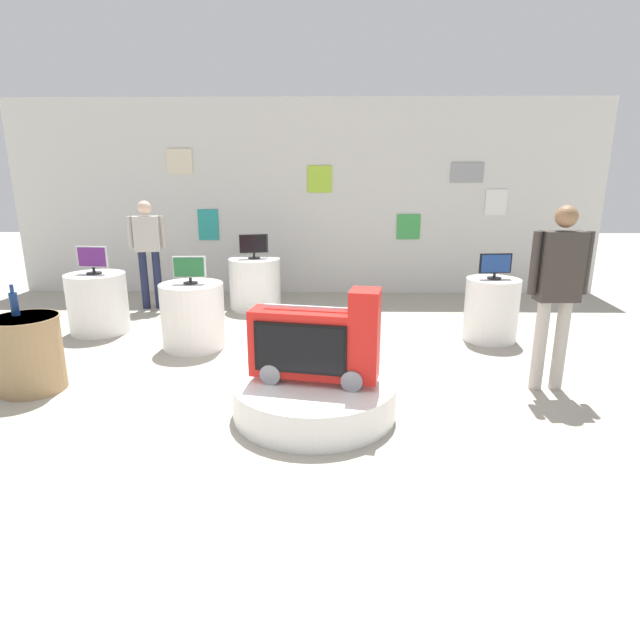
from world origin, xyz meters
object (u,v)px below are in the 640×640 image
(novelty_firetruck_tv, at_px, (317,344))
(main_display_pedestal, at_px, (314,397))
(tv_on_right_rear, at_px, (254,245))
(bottle_on_side_table, at_px, (14,303))
(tv_on_far_right, at_px, (92,259))
(tv_on_left_rear, at_px, (495,265))
(shopper_browsing_near_truck, at_px, (558,285))
(display_pedestal_right_rear, at_px, (255,283))
(side_table_round, at_px, (29,353))
(display_pedestal_center_rear, at_px, (193,316))
(shopper_browsing_rear, at_px, (148,246))
(tv_on_center_rear, at_px, (190,269))
(display_pedestal_far_right, at_px, (98,303))
(display_pedestal_left_rear, at_px, (491,310))

(novelty_firetruck_tv, bearing_deg, main_display_pedestal, 151.09)
(tv_on_right_rear, height_order, bottle_on_side_table, tv_on_right_rear)
(tv_on_far_right, bearing_deg, tv_on_left_rear, -2.80)
(tv_on_left_rear, bearing_deg, shopper_browsing_near_truck, -87.03)
(display_pedestal_right_rear, bearing_deg, side_table_round, -117.66)
(display_pedestal_center_rear, bearing_deg, bottle_on_side_table, -136.68)
(shopper_browsing_rear, bearing_deg, tv_on_far_right, -101.80)
(shopper_browsing_near_truck, bearing_deg, tv_on_left_rear, 92.97)
(display_pedestal_center_rear, relative_size, tv_on_center_rear, 2.08)
(bottle_on_side_table, bearing_deg, novelty_firetruck_tv, -10.51)
(display_pedestal_far_right, height_order, shopper_browsing_near_truck, shopper_browsing_near_truck)
(tv_on_left_rear, relative_size, bottle_on_side_table, 1.35)
(display_pedestal_left_rear, relative_size, display_pedestal_center_rear, 1.00)
(display_pedestal_center_rear, distance_m, shopper_browsing_near_truck, 4.02)
(display_pedestal_left_rear, xyz_separation_m, tv_on_right_rear, (-3.22, 1.58, 0.60))
(display_pedestal_far_right, bearing_deg, display_pedestal_left_rear, -2.79)
(tv_on_right_rear, bearing_deg, novelty_firetruck_tv, -74.13)
(main_display_pedestal, height_order, tv_on_center_rear, tv_on_center_rear)
(display_pedestal_left_rear, distance_m, tv_on_left_rear, 0.57)
(display_pedestal_right_rear, height_order, display_pedestal_far_right, same)
(shopper_browsing_near_truck, bearing_deg, display_pedestal_far_right, 160.73)
(display_pedestal_left_rear, bearing_deg, tv_on_right_rear, 153.84)
(tv_on_left_rear, bearing_deg, display_pedestal_far_right, 177.16)
(display_pedestal_center_rear, height_order, tv_on_far_right, tv_on_far_right)
(bottle_on_side_table, bearing_deg, shopper_browsing_near_truck, 0.68)
(tv_on_left_rear, height_order, tv_on_right_rear, tv_on_right_rear)
(display_pedestal_center_rear, bearing_deg, tv_on_center_rear, -94.74)
(tv_on_center_rear, xyz_separation_m, bottle_on_side_table, (-1.34, -1.26, -0.11))
(display_pedestal_far_right, relative_size, bottle_on_side_table, 2.65)
(shopper_browsing_near_truck, bearing_deg, display_pedestal_right_rear, 136.27)
(novelty_firetruck_tv, xyz_separation_m, shopper_browsing_near_truck, (2.24, 0.60, 0.39))
(bottle_on_side_table, bearing_deg, main_display_pedestal, -10.37)
(novelty_firetruck_tv, xyz_separation_m, display_pedestal_right_rear, (-1.06, 3.75, -0.25))
(display_pedestal_left_rear, relative_size, shopper_browsing_near_truck, 0.45)
(display_pedestal_right_rear, bearing_deg, main_display_pedestal, -74.40)
(display_pedestal_far_right, distance_m, shopper_browsing_rear, 1.45)
(tv_on_right_rear, bearing_deg, display_pedestal_center_rear, -103.71)
(shopper_browsing_near_truck, bearing_deg, tv_on_center_rear, 162.34)
(display_pedestal_center_rear, xyz_separation_m, display_pedestal_far_right, (-1.43, 0.61, 0.00))
(display_pedestal_left_rear, xyz_separation_m, display_pedestal_right_rear, (-3.22, 1.59, 0.00))
(main_display_pedestal, xyz_separation_m, display_pedestal_center_rear, (-1.52, 1.79, 0.24))
(tv_on_center_rear, bearing_deg, display_pedestal_left_rear, 5.69)
(tv_on_center_rear, bearing_deg, display_pedestal_far_right, 156.62)
(display_pedestal_far_right, bearing_deg, main_display_pedestal, -39.18)
(display_pedestal_far_right, xyz_separation_m, shopper_browsing_rear, (0.27, 1.30, 0.59))
(tv_on_left_rear, relative_size, shopper_browsing_near_truck, 0.23)
(tv_on_center_rear, distance_m, display_pedestal_far_right, 1.66)
(tv_on_left_rear, height_order, tv_on_center_rear, tv_on_center_rear)
(tv_on_far_right, bearing_deg, side_table_round, -84.40)
(tv_on_center_rear, bearing_deg, main_display_pedestal, -49.60)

